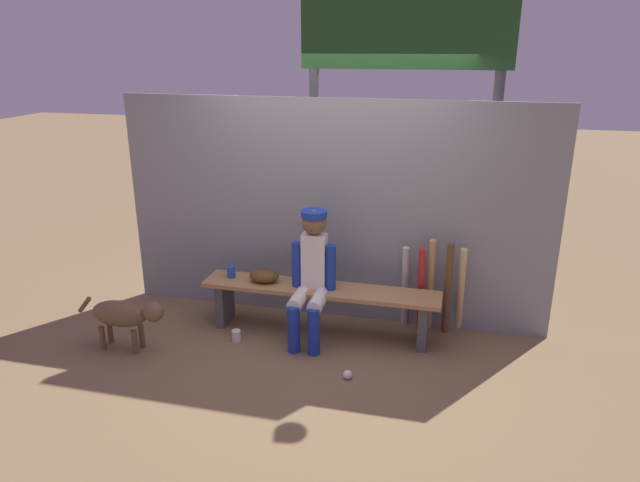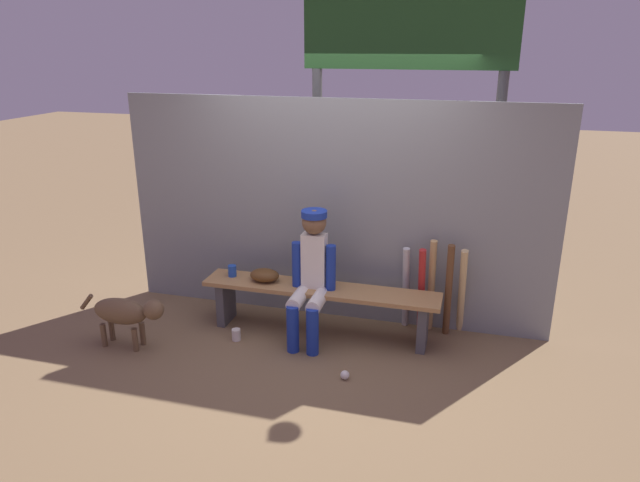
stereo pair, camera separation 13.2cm
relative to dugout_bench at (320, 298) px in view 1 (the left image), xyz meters
The scene contains 15 objects.
ground_plane 0.36m from the dugout_bench, ahead, with size 30.00×30.00×0.00m, color brown.
chainlink_fence 0.82m from the dugout_bench, 90.00° to the left, with size 4.15×0.03×2.14m, color gray.
dugout_bench is the anchor object (origin of this frame).
player_seated 0.32m from the dugout_bench, 115.64° to the right, with size 0.41×0.55×1.21m.
baseball_glove 0.57m from the dugout_bench, behind, with size 0.28×0.20×0.12m, color #593819.
bat_aluminum_silver 0.82m from the dugout_bench, 24.32° to the left, with size 0.06×0.06×0.83m, color #B7B7BC.
bat_aluminum_red 0.94m from the dugout_bench, 15.66° to the left, with size 0.06×0.06×0.86m, color #B22323.
bat_wood_tan 1.04m from the dugout_bench, 18.69° to the left, with size 0.06×0.06×0.92m, color tan.
bat_wood_dark 1.18m from the dugout_bench, 13.42° to the left, with size 0.06×0.06×0.91m, color brown.
bat_wood_natural 1.31m from the dugout_bench, 14.64° to the left, with size 0.06×0.06×0.89m, color tan.
baseball 0.87m from the dugout_bench, 59.99° to the right, with size 0.07×0.07×0.07m, color white.
cup_on_ground 0.84m from the dugout_bench, 154.88° to the right, with size 0.08×0.08×0.11m, color silver.
cup_on_bench 0.90m from the dugout_bench, behind, with size 0.08×0.08×0.11m, color #1E47AD.
scoreboard 2.46m from the dugout_bench, 59.26° to the left, with size 2.29×0.27×3.54m.
dog 1.74m from the dugout_bench, 156.63° to the right, with size 0.84×0.20×0.49m.
Camera 1 is at (1.15, -4.69, 2.60)m, focal length 32.12 mm.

